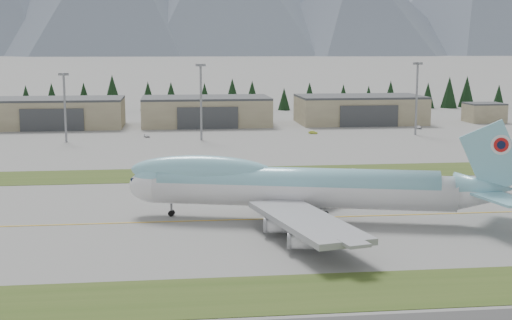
{
  "coord_description": "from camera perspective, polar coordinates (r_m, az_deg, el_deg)",
  "views": [
    {
      "loc": [
        -28.18,
        -120.37,
        30.08
      ],
      "look_at": [
        -11.92,
        15.48,
        8.0
      ],
      "focal_mm": 50.0,
      "sensor_mm": 36.0,
      "label": 1
    }
  ],
  "objects": [
    {
      "name": "grass_strip_near",
      "position": [
        92.11,
        11.57,
        -10.09
      ],
      "size": [
        400.0,
        14.0,
        0.08
      ],
      "primitive_type": "cube",
      "color": "#374D1B",
      "rests_on": "ground"
    },
    {
      "name": "floodlight_masts",
      "position": [
        231.06,
        -4.15,
        5.72
      ],
      "size": [
        206.18,
        9.79,
        24.46
      ],
      "color": "gray",
      "rests_on": "ground"
    },
    {
      "name": "hangar_right",
      "position": [
        281.09,
        8.31,
        4.03
      ],
      "size": [
        48.0,
        26.6,
        10.8
      ],
      "color": "gray",
      "rests_on": "ground"
    },
    {
      "name": "ground",
      "position": [
        127.23,
        6.19,
        -4.56
      ],
      "size": [
        7000.0,
        7000.0,
        0.0
      ],
      "primitive_type": "plane",
      "color": "slate",
      "rests_on": "ground"
    },
    {
      "name": "conifer_belt",
      "position": [
        333.74,
        -2.38,
        5.18
      ],
      "size": [
        271.5,
        15.83,
        16.95
      ],
      "color": "black",
      "rests_on": "ground"
    },
    {
      "name": "service_vehicle_a",
      "position": [
        238.41,
        -8.74,
        1.81
      ],
      "size": [
        2.3,
        3.73,
        1.18
      ],
      "primitive_type": "imported",
      "rotation": [
        0.0,
        0.0,
        0.28
      ],
      "color": "white",
      "rests_on": "ground"
    },
    {
      "name": "hangar_left",
      "position": [
        274.6,
        -15.59,
        3.67
      ],
      "size": [
        48.0,
        26.6,
        10.8
      ],
      "color": "gray",
      "rests_on": "ground"
    },
    {
      "name": "hangar_center",
      "position": [
        271.71,
        -4.03,
        3.93
      ],
      "size": [
        48.0,
        26.6,
        10.8
      ],
      "color": "gray",
      "rests_on": "ground"
    },
    {
      "name": "grass_strip_far",
      "position": [
        170.43,
        2.8,
        -1.01
      ],
      "size": [
        400.0,
        18.0,
        0.08
      ],
      "primitive_type": "cube",
      "color": "#374D1B",
      "rests_on": "ground"
    },
    {
      "name": "boeing_747_freighter",
      "position": [
        123.26,
        3.37,
        -2.13
      ],
      "size": [
        68.86,
        57.44,
        18.12
      ],
      "rotation": [
        0.0,
        0.0,
        -0.26
      ],
      "color": "white",
      "rests_on": "ground"
    },
    {
      "name": "control_shed",
      "position": [
        296.46,
        17.79,
        3.64
      ],
      "size": [
        14.0,
        12.0,
        7.6
      ],
      "color": "gray",
      "rests_on": "ground"
    },
    {
      "name": "taxiway_line_main",
      "position": [
        127.23,
        6.19,
        -4.56
      ],
      "size": [
        400.0,
        0.4,
        0.02
      ],
      "primitive_type": "cube",
      "color": "gold",
      "rests_on": "ground"
    },
    {
      "name": "service_vehicle_c",
      "position": [
        266.31,
        12.89,
        2.45
      ],
      "size": [
        1.88,
        3.83,
        1.07
      ],
      "primitive_type": "imported",
      "rotation": [
        0.0,
        0.0,
        -0.11
      ],
      "color": "#BABCC0",
      "rests_on": "ground"
    },
    {
      "name": "service_vehicle_b",
      "position": [
        245.5,
        4.58,
        2.1
      ],
      "size": [
        3.24,
        2.46,
        1.02
      ],
      "primitive_type": "imported",
      "rotation": [
        0.0,
        0.0,
        1.06
      ],
      "color": "#A7BA2E",
      "rests_on": "ground"
    }
  ]
}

